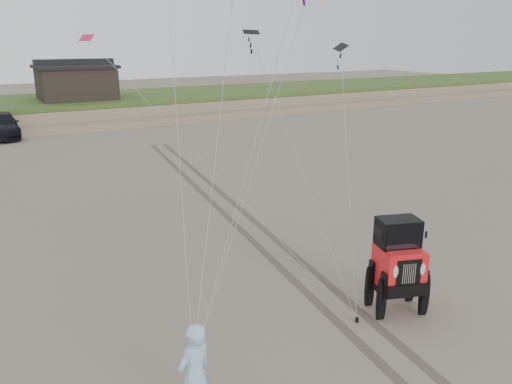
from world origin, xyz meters
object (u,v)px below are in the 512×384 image
truck_c (1,126)px  cabin (76,81)px  man (195,375)px  jeep (398,276)px

truck_c → cabin: bearing=45.3°
man → truck_c: bearing=-107.8°
cabin → man: cabin is taller
cabin → jeep: cabin is taller
jeep → man: bearing=-151.2°
truck_c → jeep: bearing=-75.6°
cabin → jeep: (0.09, -37.32, -2.27)m
man → cabin: bearing=-117.8°
jeep → man: man is taller
jeep → man: size_ratio=2.59×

